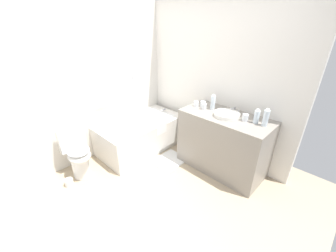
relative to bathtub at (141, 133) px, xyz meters
name	(u,v)px	position (x,y,z in m)	size (l,w,h in m)	color
ground_plane	(137,191)	(-0.73, -0.80, -0.28)	(4.05, 4.05, 0.00)	tan
wall_back_tiled	(78,84)	(-0.73, 0.44, 0.94)	(3.45, 0.10, 2.44)	silver
wall_right_mirror	(212,79)	(0.84, -0.80, 0.94)	(0.10, 2.77, 2.44)	silver
bathtub	(141,133)	(0.00, 0.00, 0.00)	(1.44, 0.78, 1.28)	silver
toilet	(77,153)	(-1.09, 0.07, 0.08)	(0.37, 0.51, 0.75)	white
vanity_counter	(223,143)	(0.49, -1.31, 0.16)	(0.61, 1.24, 0.88)	gray
sink_basin	(227,114)	(0.47, -1.32, 0.62)	(0.35, 0.35, 0.05)	white
sink_faucet	(234,110)	(0.67, -1.32, 0.63)	(0.11, 0.15, 0.08)	#A5A5AA
water_bottle_0	(213,102)	(0.55, -1.04, 0.70)	(0.07, 0.07, 0.22)	silver
water_bottle_1	(266,118)	(0.53, -1.81, 0.70)	(0.07, 0.07, 0.23)	silver
water_bottle_2	(257,117)	(0.54, -1.70, 0.68)	(0.07, 0.07, 0.19)	silver
drinking_glass_0	(245,118)	(0.50, -1.57, 0.64)	(0.08, 0.08, 0.09)	white
drinking_glass_1	(204,106)	(0.46, -0.95, 0.64)	(0.07, 0.07, 0.09)	white
drinking_glass_2	(203,104)	(0.53, -0.88, 0.64)	(0.08, 0.08, 0.08)	white
drinking_glass_3	(196,104)	(0.47, -0.80, 0.63)	(0.08, 0.08, 0.08)	white
bath_mat	(169,160)	(0.06, -0.64, -0.28)	(0.51, 0.42, 0.01)	white
toilet_paper_roll	(69,182)	(-1.32, -0.05, -0.23)	(0.11, 0.11, 0.11)	white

